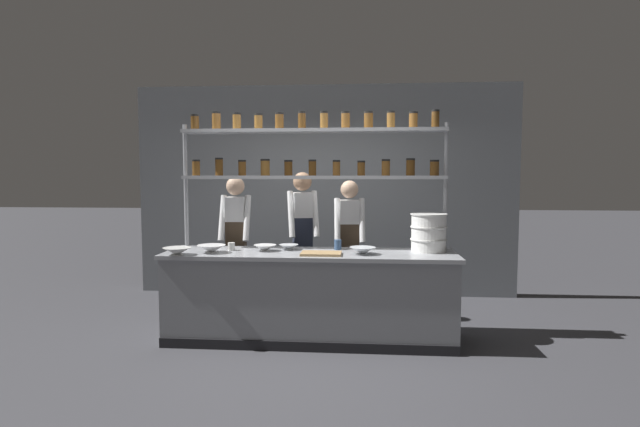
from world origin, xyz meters
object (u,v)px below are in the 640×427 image
at_px(prep_bowl_near_left, 211,249).
at_px(prep_bowl_center_front, 289,247).
at_px(prep_bowl_center_back, 363,251).
at_px(chef_left, 236,238).
at_px(serving_cup_front, 338,245).
at_px(spice_shelf_unit, 313,157).
at_px(chef_center, 303,233).
at_px(container_stack, 429,232).
at_px(cutting_board, 321,254).
at_px(chef_right, 349,240).
at_px(prep_bowl_far_left, 177,251).
at_px(serving_cup_by_board, 231,246).
at_px(prep_bowl_near_right, 265,248).

relative_size(prep_bowl_near_left, prep_bowl_center_front, 1.40).
bearing_deg(prep_bowl_center_back, chef_left, 152.26).
bearing_deg(serving_cup_front, spice_shelf_unit, 153.51).
xyz_separation_m(chef_center, container_stack, (1.39, -0.68, 0.10)).
distance_m(cutting_board, prep_bowl_near_left, 1.13).
distance_m(prep_bowl_center_front, prep_bowl_center_back, 0.81).
bearing_deg(chef_center, chef_right, -18.39).
bearing_deg(prep_bowl_center_front, chef_center, 84.55).
height_order(prep_bowl_far_left, serving_cup_by_board, serving_cup_by_board).
height_order(chef_right, prep_bowl_near_left, chef_right).
distance_m(chef_center, cutting_board, 1.04).
xyz_separation_m(chef_left, serving_cup_by_board, (0.11, -0.63, -0.01)).
xyz_separation_m(chef_center, serving_cup_by_board, (-0.66, -0.79, -0.05)).
distance_m(chef_right, prep_bowl_far_left, 2.01).
bearing_deg(serving_cup_by_board, prep_bowl_far_left, -142.00).
relative_size(cutting_board, prep_bowl_near_left, 1.39).
distance_m(prep_bowl_near_left, prep_bowl_center_back, 1.54).
xyz_separation_m(cutting_board, prep_bowl_far_left, (-1.42, -0.15, 0.03)).
relative_size(prep_bowl_near_left, prep_bowl_near_right, 1.22).
relative_size(cutting_board, prep_bowl_center_back, 1.52).
xyz_separation_m(prep_bowl_far_left, serving_cup_front, (1.57, 0.50, 0.02)).
bearing_deg(chef_left, chef_right, 3.57).
bearing_deg(prep_bowl_near_left, prep_bowl_near_right, 17.00).
bearing_deg(spice_shelf_unit, prep_bowl_near_left, -155.38).
bearing_deg(chef_left, prep_bowl_near_left, -95.35).
relative_size(chef_center, prep_bowl_center_front, 8.49).
bearing_deg(chef_right, prep_bowl_center_front, -137.94).
distance_m(spice_shelf_unit, prep_bowl_near_left, 1.45).
relative_size(prep_bowl_near_left, serving_cup_front, 2.72).
bearing_deg(chef_left, prep_bowl_center_back, -29.59).
bearing_deg(serving_cup_front, chef_right, 80.11).
height_order(chef_right, container_stack, chef_right).
relative_size(spice_shelf_unit, chef_left, 1.70).
height_order(chef_center, container_stack, chef_center).
bearing_deg(prep_bowl_far_left, cutting_board, 5.90).
distance_m(chef_left, prep_bowl_near_right, 0.80).
bearing_deg(serving_cup_front, prep_bowl_near_right, -168.11).
bearing_deg(serving_cup_front, chef_center, 125.20).
distance_m(cutting_board, prep_bowl_center_front, 0.47).
height_order(spice_shelf_unit, prep_bowl_center_back, spice_shelf_unit).
distance_m(serving_cup_front, serving_cup_by_board, 1.12).
height_order(spice_shelf_unit, prep_bowl_center_front, spice_shelf_unit).
bearing_deg(container_stack, chef_left, 166.17).
bearing_deg(prep_bowl_center_back, cutting_board, -171.52).
bearing_deg(chef_center, serving_cup_by_board, -145.85).
height_order(chef_left, serving_cup_by_board, chef_left).
bearing_deg(prep_bowl_far_left, prep_bowl_center_front, 23.06).
distance_m(chef_center, prep_bowl_near_left, 1.26).
distance_m(chef_left, serving_cup_by_board, 0.64).
xyz_separation_m(prep_bowl_center_front, serving_cup_front, (0.52, 0.05, 0.03)).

